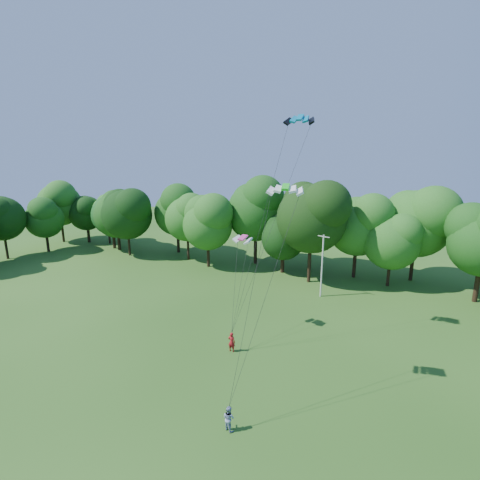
% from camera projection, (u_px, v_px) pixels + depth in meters
% --- Properties ---
extents(ground, '(160.00, 160.00, 0.00)m').
position_uv_depth(ground, '(144.00, 449.00, 22.46)').
color(ground, '#204A14').
rests_on(ground, ground).
extents(utility_pole, '(1.46, 0.63, 7.69)m').
position_uv_depth(utility_pole, '(322.00, 265.00, 44.61)').
color(utility_pole, silver).
rests_on(utility_pole, ground).
extents(kite_flyer_left, '(0.67, 0.45, 1.82)m').
position_uv_depth(kite_flyer_left, '(232.00, 342.00, 33.06)').
color(kite_flyer_left, '#AA151A').
rests_on(kite_flyer_left, ground).
extents(kite_flyer_right, '(1.00, 0.91, 1.69)m').
position_uv_depth(kite_flyer_right, '(229.00, 418.00, 23.85)').
color(kite_flyer_right, '#8897BD').
rests_on(kite_flyer_right, ground).
extents(kite_teal, '(2.51, 1.10, 0.64)m').
position_uv_depth(kite_teal, '(300.00, 118.00, 31.96)').
color(kite_teal, '#057399').
rests_on(kite_teal, ground).
extents(kite_green, '(2.51, 1.46, 0.42)m').
position_uv_depth(kite_green, '(285.00, 187.00, 24.82)').
color(kite_green, '#20D520').
rests_on(kite_green, ground).
extents(kite_pink, '(2.08, 1.42, 0.46)m').
position_uv_depth(kite_pink, '(243.00, 238.00, 35.42)').
color(kite_pink, '#C53680').
rests_on(kite_pink, ground).
extents(tree_back_west, '(7.72, 7.72, 11.23)m').
position_uv_depth(tree_back_west, '(111.00, 210.00, 65.69)').
color(tree_back_west, '#372416').
rests_on(tree_back_west, ground).
extents(tree_back_center, '(9.96, 9.96, 14.49)m').
position_uv_depth(tree_back_center, '(312.00, 216.00, 48.33)').
color(tree_back_center, black).
rests_on(tree_back_center, ground).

